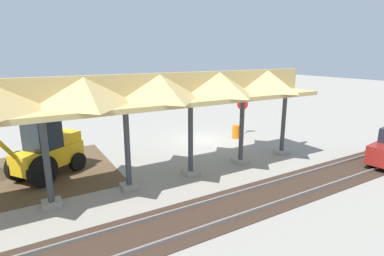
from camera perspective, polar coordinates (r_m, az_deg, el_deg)
name	(u,v)px	position (r m, az deg, el deg)	size (l,w,h in m)	color
ground_plane	(203,140)	(20.36, 2.19, -2.33)	(120.00, 120.00, 0.00)	gray
dirt_work_zone	(21,176)	(16.64, -29.84, -7.98)	(8.52, 7.00, 0.01)	brown
platform_canopy	(124,93)	(12.44, -12.77, 6.54)	(19.76, 3.20, 4.90)	#9E998E
rail_tracks	(303,184)	(14.51, 20.47, -9.95)	(60.00, 2.58, 0.15)	slate
stop_sign	(242,109)	(21.69, 9.57, 3.57)	(0.63, 0.47, 2.58)	gray
backhoe	(45,151)	(15.60, -26.16, -4.03)	(5.00, 3.99, 2.82)	#EAB214
traffic_barrel	(236,132)	(20.96, 8.42, -0.72)	(0.56, 0.56, 0.90)	orange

